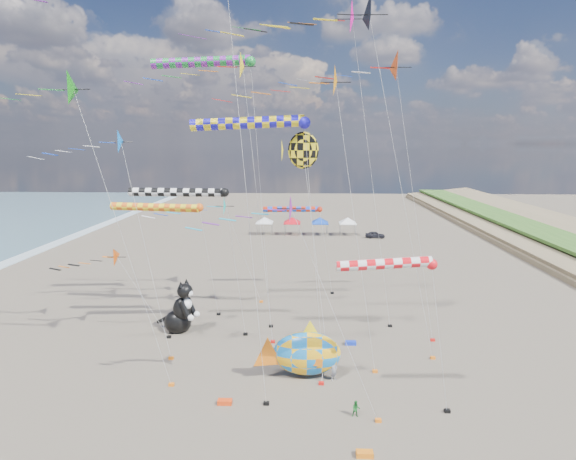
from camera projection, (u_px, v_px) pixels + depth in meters
The scene contains 27 objects.
delta_kite_0 at pixel (378, 15), 30.08m from camera, with size 14.24×2.86×26.47m.
delta_kite_1 at pixel (116, 146), 31.58m from camera, with size 8.89×1.92×17.47m.
delta_kite_3 at pixel (218, 207), 45.16m from camera, with size 10.98×2.04×11.37m.
delta_kite_4 at pixel (319, 84), 28.89m from camera, with size 11.22×2.25×21.52m.
delta_kite_5 at pixel (69, 95), 27.30m from camera, with size 12.95×2.27×20.70m.
delta_kite_6 at pixel (383, 72), 33.80m from camera, with size 12.49×2.51×23.16m.
delta_kite_7 at pixel (120, 262), 37.18m from camera, with size 8.49×1.77×7.92m.
delta_kite_8 at pixel (334, 21), 35.94m from camera, with size 17.94×3.07×27.79m.
delta_kite_9 at pixel (294, 216), 24.59m from camera, with size 9.83×1.75×13.67m.
delta_kite_10 at pixel (222, 67), 33.39m from camera, with size 11.31×2.25×23.35m.
windsock_0 at pixel (254, 124), 31.49m from camera, with size 9.67×0.86×18.17m.
windsock_1 at pixel (295, 210), 48.00m from camera, with size 7.73×0.61×9.73m.
windsock_2 at pixel (207, 63), 36.47m from camera, with size 9.72×0.85×23.26m.
windsock_3 at pixel (182, 193), 36.72m from camera, with size 9.48×0.73×12.76m.
windsock_4 at pixel (159, 208), 41.67m from camera, with size 10.03×0.79×10.90m.
windsock_5 at pixel (390, 265), 26.06m from camera, with size 7.18×0.65×9.77m.
angelfish_kite at pixel (301, 152), 32.20m from camera, with size 3.74×3.02×17.16m.
cat_inflatable at pixel (180, 305), 39.19m from camera, with size 3.58×1.79×4.83m, color black, non-canonical shape.
fish_inflatable at pixel (306, 353), 31.56m from camera, with size 6.45×2.77×4.25m.
person_adult at pixel (334, 370), 31.33m from camera, with size 0.55×0.36×1.50m, color gray.
child_green at pixel (356, 409), 27.15m from camera, with size 0.50×0.39×1.03m, color #1B6E27.
child_blue at pixel (299, 358), 33.47m from camera, with size 0.65×0.27×1.11m, color #1D4B9E.
kite_bag_0 at pixel (351, 343), 37.00m from camera, with size 0.90×0.44×0.30m, color #1430CA.
kite_bag_1 at pixel (365, 454), 23.76m from camera, with size 0.90×0.44×0.30m, color orange.
kite_bag_2 at pixel (225, 402), 28.54m from camera, with size 0.90×0.44×0.30m, color #F03E10.
tent_row at pixel (306, 218), 80.88m from camera, with size 19.20×4.20×3.80m.
parked_car at pixel (375, 235), 78.94m from camera, with size 1.36×3.39×1.16m, color #26262D.
Camera 1 is at (1.36, -19.90, 16.29)m, focal length 28.00 mm.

